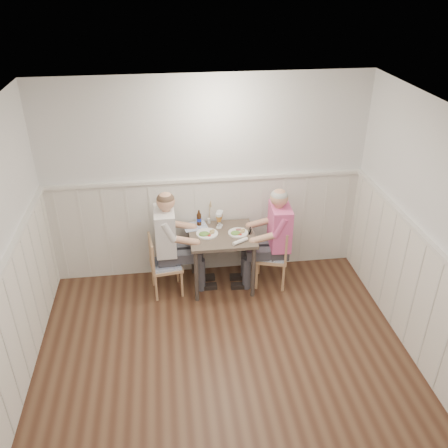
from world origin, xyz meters
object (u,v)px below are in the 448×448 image
object	(u,v)px
chair_right	(276,253)
beer_bottle	(199,219)
dining_table	(222,242)
chair_left	(162,263)
grass_vase	(209,213)
diner_cream	(170,249)
man_in_pink	(275,245)

from	to	relation	value
chair_right	beer_bottle	world-z (taller)	beer_bottle
dining_table	chair_left	distance (m)	0.78
grass_vase	diner_cream	bearing A→B (deg)	-151.19
chair_right	chair_left	world-z (taller)	chair_right
dining_table	chair_left	bearing A→B (deg)	-174.93
chair_left	beer_bottle	size ratio (longest dim) A/B	3.74
chair_right	chair_left	size ratio (longest dim) A/B	1.05
man_in_pink	chair_left	bearing A→B (deg)	-179.30
dining_table	grass_vase	world-z (taller)	grass_vase
chair_left	man_in_pink	distance (m)	1.43
diner_cream	chair_left	bearing A→B (deg)	-144.43
man_in_pink	grass_vase	distance (m)	0.93
chair_left	grass_vase	bearing A→B (deg)	30.01
diner_cream	man_in_pink	bearing A→B (deg)	-2.50
dining_table	diner_cream	xyz separation A→B (m)	(-0.65, 0.01, -0.06)
grass_vase	dining_table	bearing A→B (deg)	-66.41
beer_bottle	chair_left	bearing A→B (deg)	-146.94
dining_table	chair_left	world-z (taller)	chair_left
beer_bottle	grass_vase	size ratio (longest dim) A/B	0.64
chair_left	diner_cream	world-z (taller)	diner_cream
man_in_pink	diner_cream	xyz separation A→B (m)	(-1.31, 0.06, 0.01)
dining_table	grass_vase	bearing A→B (deg)	113.59
chair_left	chair_right	bearing A→B (deg)	0.31
dining_table	chair_right	world-z (taller)	chair_right
chair_right	man_in_pink	bearing A→B (deg)	135.52
diner_cream	grass_vase	bearing A→B (deg)	28.81
beer_bottle	chair_right	bearing A→B (deg)	-18.51
chair_left	diner_cream	xyz separation A→B (m)	(0.10, 0.07, 0.15)
diner_cream	chair_right	bearing A→B (deg)	-2.90
dining_table	chair_left	xyz separation A→B (m)	(-0.75, -0.07, -0.21)
dining_table	man_in_pink	bearing A→B (deg)	-4.20
chair_right	grass_vase	size ratio (longest dim) A/B	2.52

